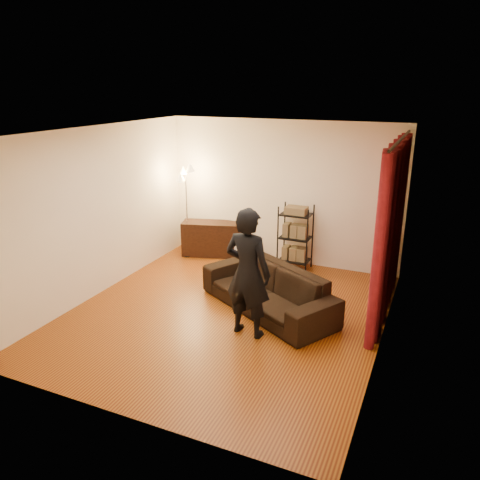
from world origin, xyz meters
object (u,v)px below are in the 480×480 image
at_px(person, 248,273).
at_px(media_cabinet, 212,239).
at_px(floor_lamp, 187,212).
at_px(wire_shelf, 295,238).
at_px(storage_boxes, 244,251).
at_px(sofa, 268,289).

xyz_separation_m(person, media_cabinet, (-1.87, 2.62, -0.56)).
relative_size(person, floor_lamp, 1.00).
distance_m(media_cabinet, wire_shelf, 1.76).
distance_m(media_cabinet, storage_boxes, 0.70).
height_order(sofa, storage_boxes, sofa).
bearing_deg(media_cabinet, floor_lamp, -168.60).
distance_m(media_cabinet, floor_lamp, 0.74).
bearing_deg(floor_lamp, person, -46.03).
bearing_deg(wire_shelf, person, -80.21).
relative_size(media_cabinet, wire_shelf, 0.97).
distance_m(storage_boxes, wire_shelf, 1.18).
xyz_separation_m(storage_boxes, floor_lamp, (-1.10, -0.31, 0.75)).
xyz_separation_m(media_cabinet, floor_lamp, (-0.43, -0.23, 0.56)).
bearing_deg(media_cabinet, person, -70.54).
bearing_deg(storage_boxes, sofa, -57.66).
distance_m(sofa, floor_lamp, 2.86).
relative_size(media_cabinet, floor_lamp, 0.65).
relative_size(person, media_cabinet, 1.53).
relative_size(storage_boxes, floor_lamp, 0.20).
height_order(sofa, wire_shelf, wire_shelf).
bearing_deg(wire_shelf, media_cabinet, -174.29).
relative_size(sofa, wire_shelf, 1.89).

